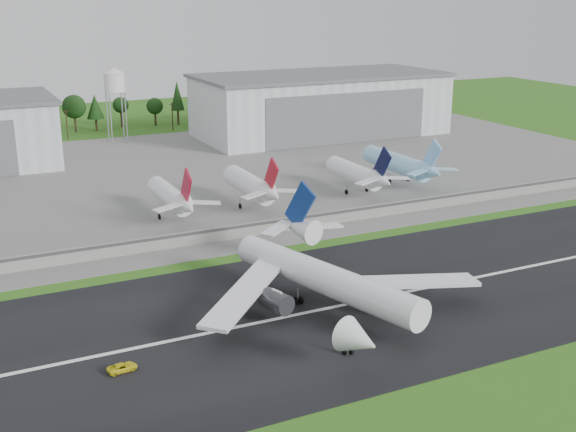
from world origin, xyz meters
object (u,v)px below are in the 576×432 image
main_airliner (325,286)px  parked_jet_red_a (173,197)px  ground_vehicle (122,367)px  parked_jet_red_b (254,186)px  parked_jet_navy (360,174)px  parked_jet_skyblue (402,164)px

main_airliner → parked_jet_red_a: size_ratio=1.86×
ground_vehicle → parked_jet_red_b: bearing=-43.3°
parked_jet_red_b → parked_jet_navy: bearing=-0.1°
main_airliner → parked_jet_red_a: bearing=-99.4°
ground_vehicle → parked_jet_red_b: parked_jet_red_b is taller
main_airliner → parked_jet_red_b: main_airliner is taller
parked_jet_navy → parked_jet_skyblue: (18.33, 5.03, 0.13)m
main_airliner → parked_jet_skyblue: 97.89m
parked_jet_red_a → parked_jet_red_b: 22.70m
parked_jet_skyblue → main_airliner: bearing=-132.6°
parked_jet_navy → main_airliner: bearing=-125.6°
ground_vehicle → main_airliner: bearing=-88.0°
parked_jet_red_a → parked_jet_skyblue: bearing=3.9°
ground_vehicle → parked_jet_navy: 114.08m
ground_vehicle → parked_jet_skyblue: bearing=-60.5°
ground_vehicle → parked_jet_red_a: 79.65m
main_airliner → parked_jet_red_a: (-8.34, 66.94, 1.04)m
ground_vehicle → parked_jet_red_b: size_ratio=0.15×
parked_jet_red_a → parked_jet_red_b: size_ratio=1.00×
main_airliner → parked_jet_navy: bearing=-142.1°
ground_vehicle → parked_jet_red_b: 90.99m
parked_jet_red_a → main_airliner: bearing=-82.9°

